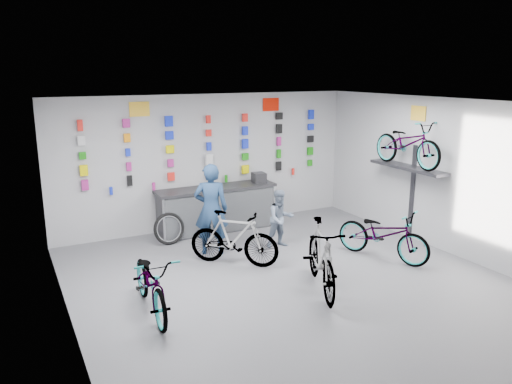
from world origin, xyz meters
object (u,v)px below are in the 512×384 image
counter (217,209)px  customer (281,219)px  clerk (211,209)px  bike_service (234,238)px  bike_right (383,234)px  bike_center (321,257)px  bike_left (151,282)px

counter → customer: size_ratio=2.27×
clerk → bike_service: bearing=125.6°
bike_right → customer: (-1.40, 1.45, 0.11)m
bike_center → customer: size_ratio=1.60×
bike_center → bike_right: (1.86, 0.64, -0.08)m
bike_service → clerk: bearing=54.3°
bike_center → clerk: size_ratio=1.06×
bike_center → clerk: clerk is taller
bike_service → customer: customer is taller
bike_right → customer: customer is taller
bike_service → customer: size_ratio=1.43×
counter → clerk: 1.49m
bike_left → clerk: size_ratio=1.01×
counter → customer: customer is taller
bike_right → customer: bearing=111.1°
counter → bike_right: 3.70m
bike_service → bike_center: bearing=-111.2°
bike_right → customer: 2.02m
customer → bike_center: bearing=-99.5°
counter → bike_center: bike_center is taller
bike_right → bike_service: 2.83m
bike_center → clerk: 2.58m
clerk → customer: clerk is taller
counter → bike_left: counter is taller
counter → bike_service: 2.08m
bike_left → clerk: bearing=50.4°
bike_right → clerk: (-2.78, 1.75, 0.41)m
counter → clerk: size_ratio=1.51×
bike_service → customer: (1.24, 0.43, 0.08)m
counter → bike_right: bearing=-55.0°
counter → customer: 1.74m
counter → clerk: clerk is taller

